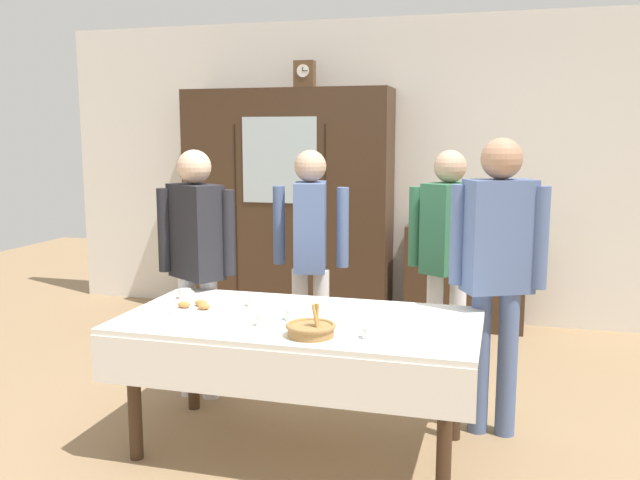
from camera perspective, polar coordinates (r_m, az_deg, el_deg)
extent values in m
plane|color=#997A56|center=(3.97, -0.80, -15.97)|extent=(12.00, 12.00, 0.00)
cube|color=silver|center=(6.20, 6.05, 5.87)|extent=(6.40, 0.10, 2.70)
cylinder|color=#3D2819|center=(3.68, -15.46, -12.51)|extent=(0.07, 0.07, 0.70)
cylinder|color=#3D2819|center=(3.22, 10.51, -15.54)|extent=(0.07, 0.07, 0.70)
cylinder|color=#3D2819|center=(4.24, -10.73, -9.46)|extent=(0.07, 0.07, 0.70)
cylinder|color=#3D2819|center=(3.84, 11.41, -11.43)|extent=(0.07, 0.07, 0.70)
cube|color=white|center=(3.55, -1.73, -6.80)|extent=(1.86, 0.96, 0.03)
cube|color=white|center=(3.16, -4.32, -11.41)|extent=(1.86, 0.01, 0.24)
cube|color=#3D2819|center=(6.15, -2.75, 2.98)|extent=(1.88, 0.45, 2.08)
cube|color=silver|center=(5.91, -3.48, 6.76)|extent=(0.68, 0.01, 0.75)
cube|color=black|center=(6.10, -7.12, 1.88)|extent=(0.01, 0.01, 1.66)
cube|color=black|center=(5.83, 0.43, 1.63)|extent=(0.01, 0.01, 1.66)
cube|color=brown|center=(6.10, -1.31, 13.83)|extent=(0.18, 0.10, 0.24)
cylinder|color=white|center=(6.05, -1.46, 14.14)|extent=(0.11, 0.01, 0.11)
cube|color=black|center=(6.04, -1.48, 14.29)|extent=(0.00, 0.00, 0.04)
cube|color=black|center=(6.03, -1.29, 14.15)|extent=(0.05, 0.00, 0.00)
cube|color=#3D2819|center=(6.00, 12.14, -3.10)|extent=(1.02, 0.35, 0.89)
cube|color=#3D754C|center=(5.93, 12.28, 1.22)|extent=(0.15, 0.21, 0.02)
cube|color=#99332D|center=(5.92, 12.29, 1.47)|extent=(0.15, 0.21, 0.03)
cube|color=#2D5184|center=(5.92, 12.30, 1.74)|extent=(0.15, 0.20, 0.02)
cube|color=#3D754C|center=(5.92, 12.31, 2.02)|extent=(0.14, 0.18, 0.04)
cylinder|color=white|center=(3.76, -5.60, -5.64)|extent=(0.13, 0.13, 0.01)
cylinder|color=white|center=(3.75, -5.60, -5.17)|extent=(0.08, 0.08, 0.05)
torus|color=white|center=(3.74, -5.06, -5.17)|extent=(0.04, 0.01, 0.04)
cylinder|color=#47230F|center=(3.75, -5.61, -4.85)|extent=(0.06, 0.06, 0.01)
cylinder|color=silver|center=(3.47, -2.35, -6.84)|extent=(0.13, 0.13, 0.01)
cylinder|color=silver|center=(3.46, -2.35, -6.34)|extent=(0.08, 0.08, 0.05)
torus|color=silver|center=(3.45, -1.75, -6.34)|extent=(0.04, 0.01, 0.04)
cylinder|color=#47230F|center=(3.46, -2.36, -6.00)|extent=(0.06, 0.06, 0.01)
cylinder|color=silver|center=(3.38, -4.84, -7.27)|extent=(0.13, 0.13, 0.01)
cylinder|color=silver|center=(3.38, -4.85, -6.76)|extent=(0.08, 0.08, 0.05)
torus|color=silver|center=(3.36, -4.24, -6.76)|extent=(0.04, 0.01, 0.04)
cylinder|color=#47230F|center=(3.37, -4.86, -6.40)|extent=(0.06, 0.06, 0.01)
cylinder|color=white|center=(3.99, -11.36, -4.93)|extent=(0.13, 0.13, 0.01)
cylinder|color=white|center=(3.98, -11.38, -4.49)|extent=(0.08, 0.08, 0.05)
torus|color=white|center=(3.96, -10.89, -4.49)|extent=(0.04, 0.01, 0.04)
cylinder|color=white|center=(3.68, -1.66, -5.92)|extent=(0.13, 0.13, 0.01)
cylinder|color=white|center=(3.67, -1.66, -5.44)|extent=(0.08, 0.08, 0.05)
torus|color=white|center=(3.66, -1.09, -5.44)|extent=(0.04, 0.01, 0.04)
cylinder|color=#47230F|center=(3.67, -1.66, -5.12)|extent=(0.06, 0.06, 0.01)
cylinder|color=white|center=(3.17, 4.28, -8.38)|extent=(0.13, 0.13, 0.01)
cylinder|color=white|center=(3.16, 4.29, -7.83)|extent=(0.08, 0.08, 0.05)
torus|color=white|center=(3.15, 4.97, -7.83)|extent=(0.04, 0.01, 0.04)
cylinder|color=#9E7542|center=(3.22, -0.79, -7.71)|extent=(0.22, 0.22, 0.05)
torus|color=#9E7542|center=(3.21, -0.79, -7.28)|extent=(0.24, 0.24, 0.02)
cylinder|color=tan|center=(3.18, -0.40, -6.52)|extent=(0.04, 0.02, 0.12)
cylinder|color=tan|center=(3.19, -0.27, -6.46)|extent=(0.03, 0.02, 0.12)
cylinder|color=tan|center=(3.20, -0.26, -6.39)|extent=(0.02, 0.03, 0.12)
cylinder|color=white|center=(3.73, -10.61, -5.81)|extent=(0.28, 0.28, 0.01)
ellipsoid|color=#BC7F3D|center=(3.70, -9.82, -5.55)|extent=(0.07, 0.05, 0.04)
ellipsoid|color=#BC7F3D|center=(3.77, -10.06, -5.26)|extent=(0.07, 0.05, 0.04)
ellipsoid|color=#BC7F3D|center=(3.75, -11.45, -5.38)|extent=(0.07, 0.05, 0.04)
cube|color=silver|center=(3.54, -14.01, -6.82)|extent=(0.10, 0.01, 0.00)
ellipsoid|color=silver|center=(3.51, -13.22, -6.89)|extent=(0.03, 0.02, 0.01)
cube|color=silver|center=(3.71, 4.26, -5.84)|extent=(0.10, 0.01, 0.00)
ellipsoid|color=silver|center=(3.70, 5.10, -5.86)|extent=(0.03, 0.02, 0.01)
cube|color=silver|center=(3.70, 1.08, -5.86)|extent=(0.10, 0.01, 0.00)
ellipsoid|color=silver|center=(3.68, 1.91, -5.90)|extent=(0.03, 0.02, 0.01)
cylinder|color=slate|center=(3.94, 13.36, -10.01)|extent=(0.11, 0.11, 0.82)
cylinder|color=slate|center=(3.94, 15.57, -10.11)|extent=(0.11, 0.11, 0.82)
cube|color=slate|center=(3.77, 14.89, 0.31)|extent=(0.41, 0.34, 0.61)
sphere|color=tan|center=(3.74, 15.14, 6.67)|extent=(0.22, 0.22, 0.22)
cylinder|color=slate|center=(3.78, 11.55, 0.44)|extent=(0.08, 0.08, 0.55)
cylinder|color=slate|center=(3.78, 18.22, 0.17)|extent=(0.08, 0.08, 0.55)
cylinder|color=silver|center=(4.63, -1.70, -7.20)|extent=(0.11, 0.11, 0.78)
cylinder|color=silver|center=(4.59, 0.11, -7.34)|extent=(0.11, 0.11, 0.78)
cube|color=slate|center=(4.46, -0.82, 1.17)|extent=(0.28, 0.40, 0.58)
sphere|color=tan|center=(4.43, -0.83, 6.28)|extent=(0.21, 0.21, 0.21)
cylinder|color=slate|center=(4.53, -3.49, 1.27)|extent=(0.08, 0.08, 0.53)
cylinder|color=slate|center=(4.41, 1.93, 1.07)|extent=(0.08, 0.08, 0.53)
cylinder|color=silver|center=(4.44, -11.10, -8.03)|extent=(0.11, 0.11, 0.78)
cylinder|color=silver|center=(4.38, -9.32, -8.23)|extent=(0.11, 0.11, 0.78)
cube|color=#232328|center=(4.26, -10.47, 0.72)|extent=(0.41, 0.36, 0.59)
sphere|color=#DBB293|center=(4.22, -10.62, 6.10)|extent=(0.21, 0.21, 0.21)
cylinder|color=#232328|center=(4.36, -13.07, 0.83)|extent=(0.08, 0.08, 0.53)
cylinder|color=#232328|center=(4.17, -7.75, 0.62)|extent=(0.08, 0.08, 0.53)
cylinder|color=silver|center=(4.61, 9.64, -7.36)|extent=(0.11, 0.11, 0.78)
cylinder|color=silver|center=(4.60, 11.51, -7.46)|extent=(0.11, 0.11, 0.78)
cube|color=#33704C|center=(4.47, 10.82, 1.03)|extent=(0.35, 0.41, 0.59)
sphere|color=tan|center=(4.43, 10.97, 6.14)|extent=(0.21, 0.21, 0.21)
cylinder|color=#33704C|center=(4.49, 8.02, 1.14)|extent=(0.08, 0.08, 0.53)
cylinder|color=#33704C|center=(4.45, 13.64, 0.92)|extent=(0.08, 0.08, 0.53)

